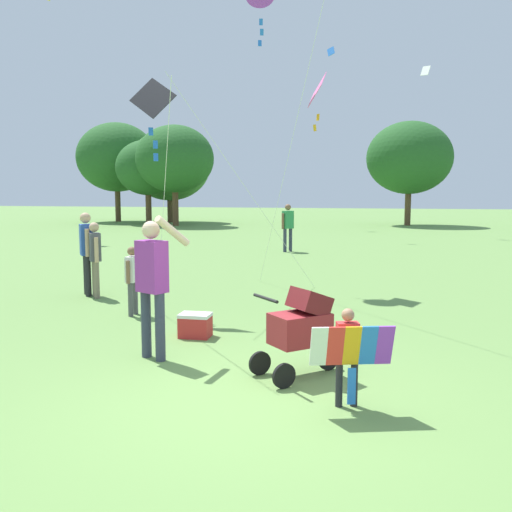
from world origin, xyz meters
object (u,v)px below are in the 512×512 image
person_couple_left (95,253)px  kite_green_novelty (313,97)px  person_back_turned (132,275)px  child_with_butterfly_kite (348,349)px  cooler_box (195,325)px  kite_orange_delta (261,0)px  stroller (301,324)px  person_red_shirt (288,224)px  person_adult_flyer (152,277)px  person_kid_running (86,247)px  kite_adult_black (153,106)px

person_couple_left → kite_green_novelty: bearing=25.3°
kite_green_novelty → person_back_turned: size_ratio=3.93×
person_back_turned → child_with_butterfly_kite: bearing=-42.1°
person_couple_left → cooler_box: (2.88, -2.50, -0.71)m
kite_orange_delta → person_couple_left: 6.64m
child_with_butterfly_kite → cooler_box: child_with_butterfly_kite is taller
stroller → person_red_shirt: bearing=99.2°
person_adult_flyer → person_red_shirt: bearing=90.8°
person_adult_flyer → person_couple_left: 4.51m
stroller → kite_green_novelty: bearing=95.0°
person_adult_flyer → person_back_turned: person_adult_flyer is taller
kite_green_novelty → stroller: bearing=-85.0°
person_adult_flyer → person_red_shirt: (-0.17, 12.61, -0.09)m
child_with_butterfly_kite → stroller: bearing=123.2°
person_kid_running → person_red_shirt: bearing=72.3°
child_with_butterfly_kite → kite_orange_delta: kite_orange_delta is taller
stroller → kite_orange_delta: size_ratio=0.16×
kite_adult_black → person_couple_left: kite_adult_black is taller
kite_adult_black → person_kid_running: bearing=150.0°
cooler_box → person_adult_flyer: bearing=-99.6°
child_with_butterfly_kite → person_couple_left: 7.05m
person_couple_left → cooler_box: size_ratio=3.35×
person_adult_flyer → kite_orange_delta: 8.10m
kite_green_novelty → person_kid_running: size_ratio=2.75×
kite_orange_delta → person_adult_flyer: bearing=-91.5°
child_with_butterfly_kite → person_red_shirt: 14.01m
kite_orange_delta → cooler_box: (0.03, -5.04, -6.14)m
stroller → person_back_turned: (-3.22, 2.55, 0.09)m
person_couple_left → child_with_butterfly_kite: bearing=-42.6°
person_kid_running → person_back_turned: (1.68, -1.53, -0.30)m
kite_orange_delta → person_back_turned: 6.99m
kite_green_novelty → person_kid_running: 5.64m
child_with_butterfly_kite → person_couple_left: size_ratio=0.66×
kite_green_novelty → person_couple_left: kite_green_novelty is taller
cooler_box → stroller: bearing=-38.9°
kite_adult_black → person_kid_running: 3.42m
kite_adult_black → cooler_box: 3.91m
stroller → person_kid_running: person_kid_running is taller
kite_adult_black → person_red_shirt: bearing=85.1°
person_red_shirt → cooler_box: size_ratio=3.67×
child_with_butterfly_kite → person_adult_flyer: 2.78m
kite_green_novelty → person_back_turned: bearing=-129.5°
person_red_shirt → cooler_box: (0.36, -11.49, -0.80)m
child_with_butterfly_kite → kite_orange_delta: 9.57m
kite_adult_black → person_red_shirt: (0.84, 9.94, -2.58)m
person_kid_running → person_back_turned: 2.29m
stroller → cooler_box: 2.27m
person_adult_flyer → kite_adult_black: size_ratio=0.45×
person_red_shirt → stroller: bearing=-80.8°
person_red_shirt → person_adult_flyer: bearing=-89.2°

